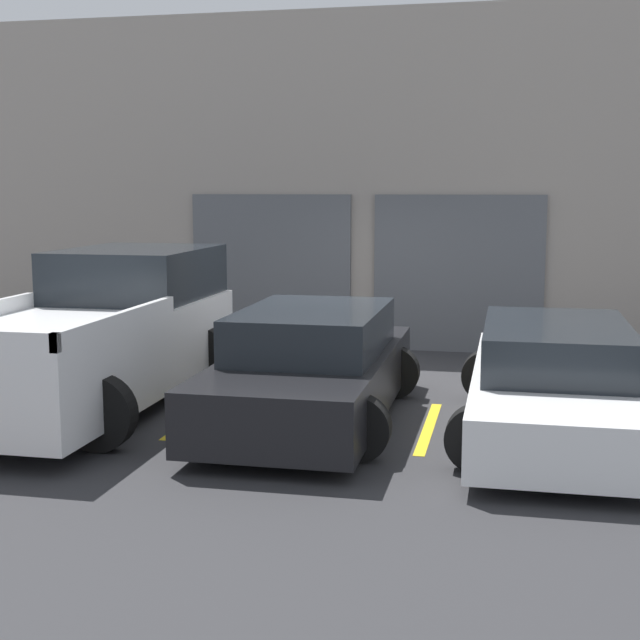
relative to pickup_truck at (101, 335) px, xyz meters
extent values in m
plane|color=#2D2D30|center=(2.69, 1.55, -0.86)|extent=(28.00, 28.00, 0.00)
cube|color=#9E9389|center=(2.69, 4.85, 1.89)|extent=(17.16, 0.60, 5.50)
cube|color=#595B60|center=(0.93, 4.51, 0.41)|extent=(2.72, 0.08, 2.54)
cube|color=#595B60|center=(4.05, 4.51, 0.41)|extent=(2.72, 0.08, 2.54)
cube|color=white|center=(0.00, -0.28, -0.16)|extent=(1.91, 5.10, 0.97)
cube|color=#1E2328|center=(0.00, 1.12, 0.65)|extent=(1.76, 2.30, 0.66)
cube|color=white|center=(0.92, -1.43, 0.41)|extent=(0.08, 2.81, 0.18)
cylinder|color=black|center=(-0.85, 1.30, -0.47)|extent=(0.78, 0.22, 0.78)
cylinder|color=black|center=(0.85, 1.30, -0.47)|extent=(0.78, 0.22, 0.78)
cylinder|color=black|center=(0.85, -1.86, -0.47)|extent=(0.78, 0.22, 0.78)
cube|color=white|center=(5.39, -0.28, -0.43)|extent=(1.73, 4.67, 0.57)
cube|color=#1E2328|center=(5.39, -0.16, 0.10)|extent=(1.52, 2.57, 0.48)
cylinder|color=black|center=(4.63, 1.17, -0.55)|extent=(0.64, 0.22, 0.64)
cylinder|color=black|center=(6.14, 1.17, -0.55)|extent=(0.64, 0.22, 0.64)
cylinder|color=black|center=(4.63, -1.73, -0.55)|extent=(0.64, 0.22, 0.64)
cube|color=black|center=(2.69, -0.28, -0.39)|extent=(1.76, 4.39, 0.64)
cube|color=#1E2328|center=(2.69, -0.17, 0.18)|extent=(1.55, 2.42, 0.50)
cylinder|color=black|center=(1.92, 1.08, -0.53)|extent=(0.66, 0.22, 0.66)
cylinder|color=black|center=(3.46, 1.08, -0.53)|extent=(0.66, 0.22, 0.66)
cylinder|color=black|center=(1.92, -1.64, -0.53)|extent=(0.66, 0.22, 0.66)
cylinder|color=black|center=(3.46, -1.64, -0.53)|extent=(0.66, 0.22, 0.66)
cube|color=gold|center=(1.35, -0.28, -0.86)|extent=(0.12, 2.20, 0.01)
cube|color=gold|center=(4.04, -0.28, -0.86)|extent=(0.12, 2.20, 0.01)
camera|label=1|loc=(4.87, -9.95, 1.78)|focal=50.00mm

